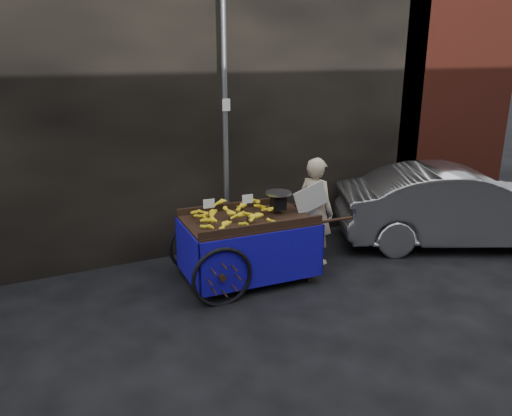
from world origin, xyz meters
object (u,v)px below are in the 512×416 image
banana_cart (244,226)px  parked_car (459,206)px  vendor (316,211)px  plastic_bag (305,267)px

banana_cart → parked_car: parked_car is taller
banana_cart → vendor: size_ratio=1.51×
vendor → parked_car: vendor is taller
vendor → parked_car: 2.64m
banana_cart → parked_car: size_ratio=0.62×
vendor → plastic_bag: vendor is taller
banana_cart → plastic_bag: (0.84, -0.29, -0.68)m
plastic_bag → parked_car: size_ratio=0.08×
banana_cart → vendor: bearing=8.1°
banana_cart → parked_car: (3.86, -0.29, -0.16)m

